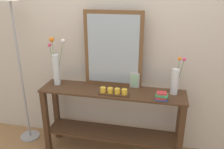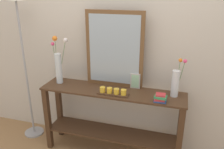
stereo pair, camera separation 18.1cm
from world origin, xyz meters
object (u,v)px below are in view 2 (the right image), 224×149
book_stack (160,98)px  floor_lamp (22,44)px  mirror_leaning (114,50)px  candle_tray (113,92)px  console_table (112,114)px  tall_vase_left (59,64)px  picture_frame_small (135,81)px  vase_right (176,82)px

book_stack → floor_lamp: (-1.60, 0.16, 0.38)m
mirror_leaning → candle_tray: (0.05, -0.23, -0.38)m
mirror_leaning → candle_tray: size_ratio=2.55×
mirror_leaning → book_stack: (0.53, -0.25, -0.37)m
console_table → tall_vase_left: bearing=176.3°
picture_frame_small → floor_lamp: bearing=-176.9°
vase_right → book_stack: 0.24m
floor_lamp → mirror_leaning: bearing=4.8°
vase_right → book_stack: vase_right is taller
mirror_leaning → book_stack: 0.69m
vase_right → candle_tray: bearing=-166.5°
picture_frame_small → floor_lamp: size_ratio=0.09×
candle_tray → floor_lamp: floor_lamp is taller
console_table → tall_vase_left: 0.82m
vase_right → tall_vase_left: bearing=-179.4°
picture_frame_small → floor_lamp: (-1.31, -0.07, 0.33)m
book_stack → floor_lamp: 1.65m
console_table → tall_vase_left: (-0.63, 0.04, 0.51)m
tall_vase_left → candle_tray: 0.71m
candle_tray → picture_frame_small: size_ratio=1.89×
candle_tray → floor_lamp: size_ratio=0.18×
vase_right → picture_frame_small: vase_right is taller
candle_tray → book_stack: book_stack is taller
picture_frame_small → floor_lamp: floor_lamp is taller
tall_vase_left → floor_lamp: 0.49m
console_table → vase_right: (0.64, 0.06, 0.44)m
tall_vase_left → picture_frame_small: bearing=5.4°
floor_lamp → candle_tray: bearing=-7.2°
candle_tray → book_stack: 0.48m
book_stack → floor_lamp: floor_lamp is taller
picture_frame_small → book_stack: (0.29, -0.23, -0.05)m
mirror_leaning → candle_tray: 0.45m
mirror_leaning → tall_vase_left: 0.65m
console_table → book_stack: (0.51, -0.11, 0.33)m
tall_vase_left → vase_right: bearing=0.6°
console_table → picture_frame_small: 0.45m
console_table → floor_lamp: floor_lamp is taller
console_table → candle_tray: 0.33m
vase_right → picture_frame_small: (-0.41, 0.07, -0.07)m
vase_right → floor_lamp: bearing=-179.9°
mirror_leaning → picture_frame_small: bearing=-4.8°
candle_tray → floor_lamp: bearing=172.8°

